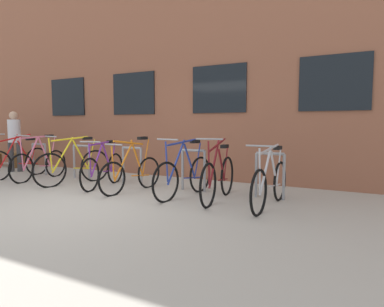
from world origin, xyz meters
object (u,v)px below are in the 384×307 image
object	(u,v)px
person_by_bench	(14,137)
bicycle_red	(19,161)
bicycle_orange	(132,172)
bicycle_pink	(40,163)
bicycle_silver	(270,183)
bicycle_yellow	(74,166)
bicycle_blue	(184,175)
wooden_bench	(7,156)
bicycle_purple	(103,169)
bicycle_maroon	(218,177)

from	to	relation	value
person_by_bench	bicycle_red	bearing A→B (deg)	-30.72
bicycle_orange	bicycle_pink	world-z (taller)	bicycle_pink
bicycle_silver	bicycle_yellow	distance (m)	4.30
bicycle_blue	wooden_bench	xyz separation A→B (m)	(-6.92, 1.17, -0.05)
bicycle_purple	bicycle_orange	size ratio (longest dim) A/B	1.02
bicycle_blue	bicycle_yellow	size ratio (longest dim) A/B	0.99
bicycle_silver	bicycle_yellow	size ratio (longest dim) A/B	1.02
bicycle_red	bicycle_yellow	size ratio (longest dim) A/B	1.02
wooden_bench	bicycle_orange	bearing A→B (deg)	-12.19
bicycle_maroon	person_by_bench	bearing A→B (deg)	174.73
bicycle_blue	person_by_bench	size ratio (longest dim) A/B	1.05
bicycle_orange	bicycle_maroon	world-z (taller)	bicycle_maroon
bicycle_silver	person_by_bench	bearing A→B (deg)	175.05
bicycle_yellow	bicycle_pink	bearing A→B (deg)	178.04
bicycle_red	bicycle_purple	bearing A→B (deg)	0.94
bicycle_red	bicycle_pink	distance (m)	0.73
bicycle_maroon	bicycle_silver	bearing A→B (deg)	-2.66
bicycle_orange	bicycle_pink	bearing A→B (deg)	178.05
wooden_bench	bicycle_silver	bearing A→B (deg)	-8.12
bicycle_yellow	bicycle_red	bearing A→B (deg)	179.67
bicycle_orange	wooden_bench	bearing A→B (deg)	167.81
bicycle_silver	wooden_bench	size ratio (longest dim) A/B	1.22
bicycle_orange	bicycle_maroon	distance (m)	1.78
bicycle_red	wooden_bench	distance (m)	2.58
bicycle_orange	bicycle_yellow	bearing A→B (deg)	178.05
bicycle_pink	wooden_bench	size ratio (longest dim) A/B	1.16
bicycle_purple	bicycle_silver	world-z (taller)	bicycle_silver
bicycle_purple	wooden_bench	xyz separation A→B (m)	(-4.98, 1.14, -0.04)
bicycle_yellow	person_by_bench	distance (m)	3.02
bicycle_purple	bicycle_pink	bearing A→B (deg)	-179.56
bicycle_maroon	person_by_bench	xyz separation A→B (m)	(-6.31, 0.58, 0.55)
bicycle_purple	bicycle_red	world-z (taller)	bicycle_red
bicycle_purple	bicycle_red	xyz separation A→B (m)	(-2.69, -0.04, 0.02)
bicycle_purple	bicycle_yellow	xyz separation A→B (m)	(-0.80, -0.05, 0.03)
bicycle_purple	bicycle_maroon	size ratio (longest dim) A/B	0.95
bicycle_orange	bicycle_pink	xyz separation A→B (m)	(-2.79, 0.09, 0.01)
bicycle_pink	person_by_bench	xyz separation A→B (m)	(-1.74, 0.57, 0.56)
bicycle_pink	bicycle_orange	bearing A→B (deg)	-1.95
wooden_bench	bicycle_blue	bearing A→B (deg)	-9.63
bicycle_orange	wooden_bench	distance (m)	5.94
person_by_bench	bicycle_orange	bearing A→B (deg)	-8.39
bicycle_red	bicycle_silver	world-z (taller)	bicycle_red
bicycle_blue	bicycle_red	bearing A→B (deg)	-179.83
bicycle_orange	wooden_bench	world-z (taller)	bicycle_orange
bicycle_orange	bicycle_maroon	xyz separation A→B (m)	(1.78, 0.09, 0.02)
bicycle_purple	bicycle_blue	world-z (taller)	bicycle_blue
wooden_bench	person_by_bench	bearing A→B (deg)	-24.64
bicycle_red	bicycle_maroon	xyz separation A→B (m)	(5.29, 0.02, -0.00)
wooden_bench	bicycle_red	bearing A→B (deg)	-27.41
wooden_bench	person_by_bench	world-z (taller)	person_by_bench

